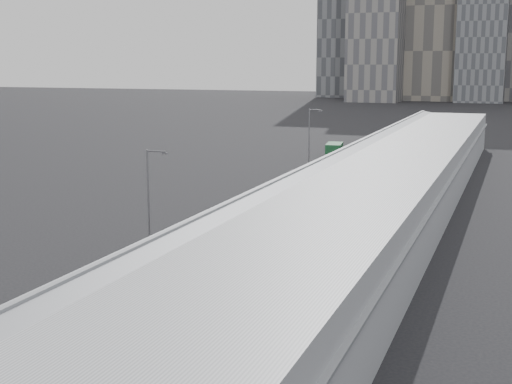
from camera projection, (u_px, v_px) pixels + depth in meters
The scene contains 18 objects.
sidewalk at pixel (332, 236), 68.92m from camera, with size 10.00×170.00×0.12m, color gray.
lane_line at pixel (232, 227), 72.53m from camera, with size 0.12×160.00×0.02m, color gold.
depot at pixel (374, 203), 66.93m from camera, with size 12.45×160.40×7.20m.
bus_1 at pixel (32, 348), 38.13m from camera, with size 2.71×12.05×3.52m.
bus_2 at pixel (161, 271), 51.61m from camera, with size 2.96×13.31×3.89m.
bus_3 at pixel (235, 231), 64.08m from camera, with size 2.92×13.13×3.83m.
bus_4 at pixel (281, 204), 76.48m from camera, with size 3.39×12.67×3.66m.
bus_5 at pixel (327, 180), 91.66m from camera, with size 4.19×14.21×4.09m.
bus_6 at pixel (347, 166), 104.92m from camera, with size 3.50×12.47×3.60m.
bus_7 at pixel (369, 154), 117.65m from camera, with size 3.27×13.89×4.03m.
bus_8 at pixel (378, 148), 127.80m from camera, with size 3.68×12.74×3.67m.
tree_1 at pixel (184, 278), 45.77m from camera, with size 2.05×2.05×3.93m.
tree_2 at pixel (315, 195), 72.92m from camera, with size 1.35×1.35×3.95m.
tree_3 at pixel (348, 170), 89.68m from camera, with size 2.45×2.45×4.49m.
street_lamp_near at pixel (150, 194), 62.09m from camera, with size 2.04×0.22×9.14m.
street_lamp_far at pixel (310, 136), 108.34m from camera, with size 2.04×0.22×9.68m.
shipping_container at pixel (334, 150), 127.63m from camera, with size 2.69×6.06×2.35m, color #164825.
suv at pixel (368, 141), 146.65m from camera, with size 2.51×5.44×1.51m, color black.
Camera 1 is at (25.47, -10.42, 16.52)m, focal length 50.00 mm.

